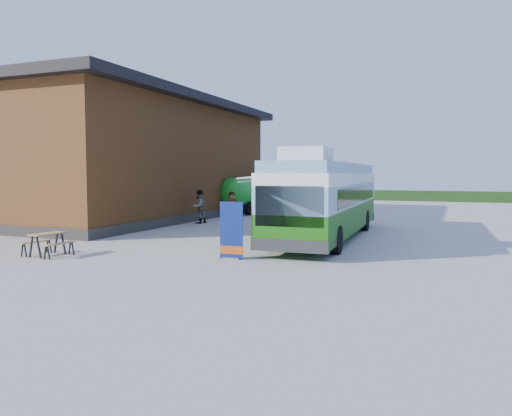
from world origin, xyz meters
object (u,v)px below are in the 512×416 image
at_px(person_a, 232,210).
at_px(slurry_tanker, 250,193).
at_px(bus, 327,197).
at_px(person_b, 199,207).
at_px(picnic_table, 47,239).
at_px(banner, 231,236).

distance_m(person_a, slurry_tanker, 10.01).
bearing_deg(slurry_tanker, bus, -45.55).
relative_size(bus, slurry_tanker, 1.79).
distance_m(person_b, slurry_tanker, 7.66).
xyz_separation_m(bus, slurry_tanker, (-8.37, 11.42, -0.33)).
xyz_separation_m(picnic_table, person_b, (-0.49, 11.87, 0.36)).
xyz_separation_m(bus, person_b, (-8.37, 3.79, -0.85)).
xyz_separation_m(banner, person_b, (-6.67, 10.09, 0.17)).
bearing_deg(person_b, bus, 79.69).
distance_m(bus, slurry_tanker, 14.17).
xyz_separation_m(bus, picnic_table, (-7.88, -8.09, -1.22)).
xyz_separation_m(person_a, person_b, (-2.97, 1.91, -0.01)).
height_order(person_b, slurry_tanker, slurry_tanker).
height_order(banner, person_b, banner).
distance_m(banner, picnic_table, 6.43).
bearing_deg(picnic_table, person_a, 81.45).
bearing_deg(person_b, person_a, 71.24).
height_order(bus, slurry_tanker, bus).
height_order(bus, person_a, bus).
distance_m(banner, person_a, 8.98).
relative_size(bus, person_a, 6.46).
bearing_deg(person_b, banner, 47.50).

